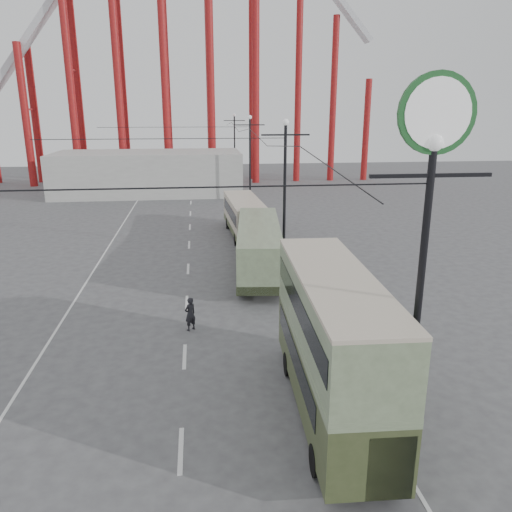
{
  "coord_description": "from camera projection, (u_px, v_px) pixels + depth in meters",
  "views": [
    {
      "loc": [
        -0.24,
        -14.96,
        9.89
      ],
      "look_at": [
        2.51,
        8.28,
        3.0
      ],
      "focal_mm": 35.0,
      "sensor_mm": 36.0,
      "label": 1
    }
  ],
  "objects": [
    {
      "name": "fairground_shed",
      "position": [
        149.0,
        173.0,
        60.47
      ],
      "size": [
        22.0,
        10.0,
        5.0
      ],
      "primitive_type": "cube",
      "color": "#A7A7A2",
      "rests_on": "ground"
    },
    {
      "name": "pedestrian",
      "position": [
        190.0,
        314.0,
        23.05
      ],
      "size": [
        0.7,
        0.66,
        1.61
      ],
      "primitive_type": "imported",
      "rotation": [
        0.0,
        0.0,
        3.8
      ],
      "color": "black",
      "rests_on": "ground"
    },
    {
      "name": "double_decker_bus",
      "position": [
        332.0,
        338.0,
        16.18
      ],
      "size": [
        2.66,
        9.27,
        4.94
      ],
      "rotation": [
        0.0,
        0.0,
        -0.04
      ],
      "color": "#374123",
      "rests_on": "ground"
    },
    {
      "name": "lamp_post_distant",
      "position": [
        235.0,
        145.0,
        75.45
      ],
      "size": [
        3.2,
        0.44,
        9.32
      ],
      "color": "black",
      "rests_on": "ground"
    },
    {
      "name": "lamp_post_near",
      "position": [
        429.0,
        193.0,
        12.63
      ],
      "size": [
        3.2,
        0.44,
        10.8
      ],
      "color": "black",
      "rests_on": "ground"
    },
    {
      "name": "roller_coaster",
      "position": [
        174.0,
        5.0,
        64.52
      ],
      "size": [
        52.95,
        5.0,
        55.48
      ],
      "color": "maroon",
      "rests_on": "ground"
    },
    {
      "name": "single_decker_cream",
      "position": [
        245.0,
        215.0,
        40.26
      ],
      "size": [
        2.85,
        9.64,
        2.97
      ],
      "rotation": [
        0.0,
        0.0,
        0.05
      ],
      "color": "beige",
      "rests_on": "ground"
    },
    {
      "name": "single_decker_green",
      "position": [
        259.0,
        246.0,
        30.91
      ],
      "size": [
        3.7,
        11.19,
        3.11
      ],
      "rotation": [
        0.0,
        0.0,
        -0.11
      ],
      "color": "#697958",
      "rests_on": "ground"
    },
    {
      "name": "lamp_post_mid",
      "position": [
        285.0,
        190.0,
        33.53
      ],
      "size": [
        3.2,
        0.44,
        9.32
      ],
      "color": "black",
      "rests_on": "ground"
    },
    {
      "name": "lamp_post_far",
      "position": [
        250.0,
        159.0,
        54.49
      ],
      "size": [
        3.2,
        0.44,
        9.32
      ],
      "color": "black",
      "rests_on": "ground"
    },
    {
      "name": "ground",
      "position": [
        212.0,
        410.0,
        17.08
      ],
      "size": [
        160.0,
        160.0,
        0.0
      ],
      "primitive_type": "plane",
      "color": "#4A4A4D",
      "rests_on": "ground"
    },
    {
      "name": "road_markings",
      "position": [
        191.0,
        253.0,
        35.74
      ],
      "size": [
        12.52,
        120.0,
        0.01
      ],
      "color": "silver",
      "rests_on": "ground"
    }
  ]
}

